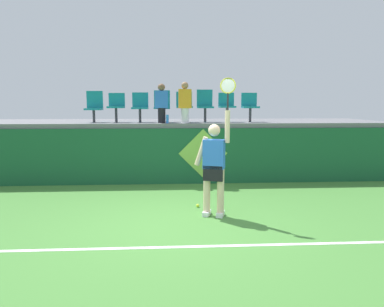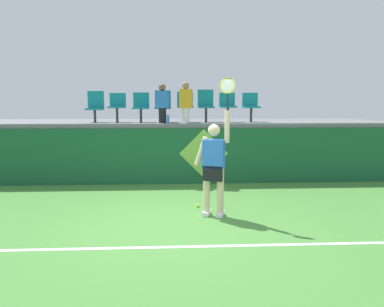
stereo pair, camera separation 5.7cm
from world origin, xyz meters
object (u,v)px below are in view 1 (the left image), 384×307
at_px(stadium_chair_6, 227,105).
at_px(stadium_chair_7, 250,105).
at_px(stadium_chair_1, 116,105).
at_px(spectator_1, 162,103).
at_px(tennis_ball, 198,206).
at_px(stadium_chair_4, 184,105).
at_px(tennis_player, 214,165).
at_px(stadium_chair_2, 140,106).
at_px(stadium_chair_5, 205,104).
at_px(stadium_chair_0, 94,106).
at_px(stadium_chair_3, 162,105).
at_px(spectator_0, 185,102).
at_px(water_bottle, 167,119).

bearing_deg(stadium_chair_6, stadium_chair_7, 0.13).
relative_size(stadium_chair_1, spectator_1, 0.78).
bearing_deg(tennis_ball, stadium_chair_4, 93.00).
bearing_deg(tennis_player, stadium_chair_2, 114.89).
height_order(stadium_chair_5, stadium_chair_7, stadium_chair_5).
xyz_separation_m(stadium_chair_0, stadium_chair_5, (3.04, -0.00, 0.04)).
distance_m(tennis_player, stadium_chair_4, 3.70).
height_order(stadium_chair_0, stadium_chair_3, stadium_chair_3).
bearing_deg(stadium_chair_6, spectator_0, -158.61).
distance_m(stadium_chair_0, spectator_0, 2.51).
bearing_deg(stadium_chair_4, stadium_chair_1, -179.87).
relative_size(stadium_chair_1, stadium_chair_5, 0.89).
height_order(stadium_chair_1, stadium_chair_2, stadium_chair_2).
relative_size(stadium_chair_3, stadium_chair_5, 0.97).
relative_size(stadium_chair_4, stadium_chair_6, 1.03).
bearing_deg(stadium_chair_1, stadium_chair_5, 0.26).
bearing_deg(spectator_1, stadium_chair_7, 9.36).
distance_m(stadium_chair_1, stadium_chair_3, 1.25).
bearing_deg(stadium_chair_5, stadium_chair_1, -179.74).
relative_size(water_bottle, stadium_chair_1, 0.28).
distance_m(stadium_chair_5, stadium_chair_7, 1.26).
distance_m(stadium_chair_0, stadium_chair_6, 3.65).
xyz_separation_m(stadium_chair_1, spectator_0, (1.86, -0.46, 0.09)).
relative_size(stadium_chair_2, stadium_chair_6, 1.00).
relative_size(stadium_chair_6, spectator_0, 0.76).
bearing_deg(stadium_chair_4, spectator_0, -90.00).
height_order(stadium_chair_5, spectator_1, spectator_1).
distance_m(tennis_player, stadium_chair_6, 3.75).
xyz_separation_m(water_bottle, stadium_chair_3, (-0.15, 0.58, 0.37)).
relative_size(stadium_chair_2, spectator_1, 0.79).
bearing_deg(tennis_player, stadium_chair_4, 96.71).
xyz_separation_m(stadium_chair_0, stadium_chair_2, (1.25, -0.01, -0.00)).
xyz_separation_m(tennis_player, tennis_ball, (-0.26, 0.56, -0.94)).
distance_m(stadium_chair_4, spectator_1, 0.74).
bearing_deg(stadium_chair_2, stadium_chair_1, -179.52).
relative_size(stadium_chair_3, spectator_1, 0.85).
distance_m(water_bottle, spectator_1, 0.48).
height_order(stadium_chair_7, spectator_1, spectator_1).
height_order(water_bottle, spectator_0, spectator_0).
bearing_deg(stadium_chair_2, stadium_chair_5, 0.19).
bearing_deg(tennis_ball, stadium_chair_2, 114.91).
relative_size(tennis_ball, stadium_chair_2, 0.08).
relative_size(tennis_player, stadium_chair_7, 3.11).
bearing_deg(water_bottle, stadium_chair_3, 104.42).
bearing_deg(stadium_chair_2, stadium_chair_3, 0.53).
xyz_separation_m(tennis_player, stadium_chair_2, (-1.63, 3.51, 1.06)).
distance_m(tennis_ball, stadium_chair_7, 3.94).
bearing_deg(stadium_chair_2, stadium_chair_0, 179.66).
bearing_deg(stadium_chair_5, spectator_1, -160.87).
distance_m(tennis_ball, stadium_chair_0, 4.43).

